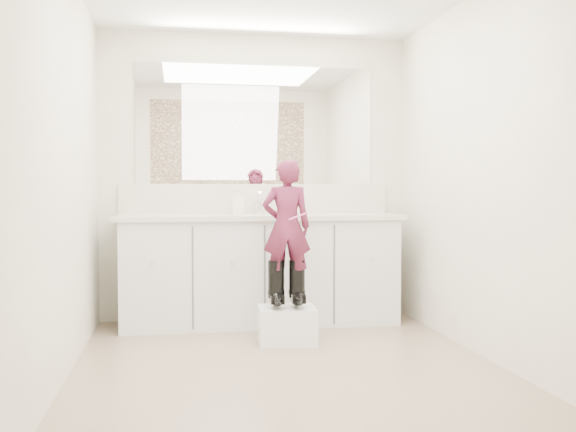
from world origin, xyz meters
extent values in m
plane|color=#7F6453|center=(0.00, 0.00, 0.00)|extent=(3.00, 3.00, 0.00)
plane|color=beige|center=(0.00, 1.50, 1.20)|extent=(2.60, 0.00, 2.60)
plane|color=beige|center=(0.00, -1.50, 1.20)|extent=(2.60, 0.00, 2.60)
plane|color=beige|center=(-1.30, 0.00, 1.20)|extent=(0.00, 3.00, 3.00)
plane|color=beige|center=(1.30, 0.00, 1.20)|extent=(0.00, 3.00, 3.00)
cube|color=silver|center=(0.00, 1.23, 0.42)|extent=(2.20, 0.55, 0.85)
cube|color=beige|center=(0.00, 1.21, 0.87)|extent=(2.28, 0.58, 0.04)
cube|color=beige|center=(0.00, 1.49, 1.02)|extent=(2.28, 0.03, 0.25)
cube|color=white|center=(0.00, 1.49, 1.64)|extent=(2.00, 0.02, 1.00)
cube|color=#472819|center=(0.00, -1.49, 1.65)|extent=(2.00, 0.01, 1.20)
cylinder|color=silver|center=(0.00, 1.38, 0.94)|extent=(0.08, 0.08, 0.10)
imported|color=#F1E1C1|center=(0.32, 1.24, 0.93)|extent=(0.12, 0.12, 0.08)
imported|color=silver|center=(-0.18, 1.29, 1.00)|extent=(0.11, 0.12, 0.21)
cube|color=white|center=(0.10, 0.53, 0.13)|extent=(0.42, 0.36, 0.26)
imported|color=#992F59|center=(0.10, 0.55, 0.83)|extent=(0.36, 0.25, 0.95)
cylinder|color=#F961BE|center=(0.17, 0.47, 0.91)|extent=(0.14, 0.02, 0.06)
camera|label=1|loc=(-0.66, -3.92, 1.08)|focal=40.00mm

